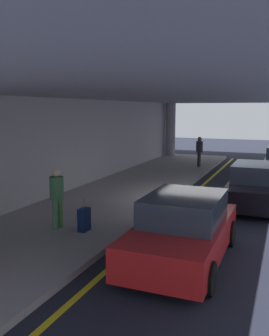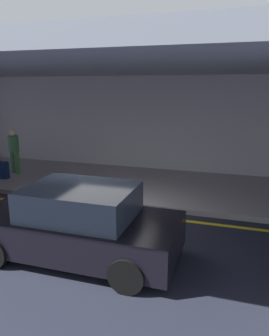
# 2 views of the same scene
# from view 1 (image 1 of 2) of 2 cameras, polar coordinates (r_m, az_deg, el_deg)

# --- Properties ---
(ground_plane) EXTENTS (60.00, 60.00, 0.00)m
(ground_plane) POSITION_cam_1_polar(r_m,az_deg,el_deg) (13.95, 9.95, -5.22)
(ground_plane) COLOR #1F212E
(sidewalk) EXTENTS (26.00, 4.20, 0.15)m
(sidewalk) POSITION_cam_1_polar(r_m,az_deg,el_deg) (14.87, -1.82, -3.90)
(sidewalk) COLOR gray
(sidewalk) RESTS_ON ground
(lane_stripe_yellow) EXTENTS (26.00, 0.14, 0.01)m
(lane_stripe_yellow) POSITION_cam_1_polar(r_m,az_deg,el_deg) (14.07, 7.70, -5.02)
(lane_stripe_yellow) COLOR yellow
(lane_stripe_yellow) RESTS_ON ground
(support_column_left_mid) EXTENTS (0.68, 0.68, 3.65)m
(support_column_left_mid) POSITION_cam_1_polar(r_m,az_deg,el_deg) (26.39, 5.51, 5.89)
(support_column_left_mid) COLOR gray
(support_column_left_mid) RESTS_ON sidewalk
(ceiling_overhang) EXTENTS (28.00, 13.20, 0.30)m
(ceiling_overhang) POSITION_cam_1_polar(r_m,az_deg,el_deg) (14.31, -0.03, 11.23)
(ceiling_overhang) COLOR gray
(ceiling_overhang) RESTS_ON support_column_far_left
(terminal_back_wall) EXTENTS (26.00, 0.30, 3.80)m
(terminal_back_wall) POSITION_cam_1_polar(r_m,az_deg,el_deg) (15.62, -9.42, 3.40)
(terminal_back_wall) COLOR #B1ABB4
(terminal_back_wall) RESTS_ON ground
(car_red) EXTENTS (4.10, 1.92, 1.50)m
(car_red) POSITION_cam_1_polar(r_m,az_deg,el_deg) (8.57, 7.42, -9.32)
(car_red) COLOR red
(car_red) RESTS_ON ground
(car_black) EXTENTS (4.10, 1.92, 1.50)m
(car_black) POSITION_cam_1_polar(r_m,az_deg,el_deg) (13.79, 18.08, -2.66)
(car_black) COLOR black
(car_black) RESTS_ON ground
(traveler_with_luggage) EXTENTS (0.38, 0.38, 1.68)m
(traveler_with_luggage) POSITION_cam_1_polar(r_m,az_deg,el_deg) (21.50, 9.86, 2.79)
(traveler_with_luggage) COLOR black
(traveler_with_luggage) RESTS_ON sidewalk
(person_waiting_for_ride) EXTENTS (0.38, 0.38, 1.68)m
(person_waiting_for_ride) POSITION_cam_1_polar(r_m,az_deg,el_deg) (10.37, -11.75, -3.90)
(person_waiting_for_ride) COLOR #476F52
(person_waiting_for_ride) RESTS_ON sidewalk
(suitcase_upright_primary) EXTENTS (0.36, 0.22, 0.90)m
(suitcase_upright_primary) POSITION_cam_1_polar(r_m,az_deg,el_deg) (10.20, -7.68, -7.80)
(suitcase_upright_primary) COLOR #0D1E49
(suitcase_upright_primary) RESTS_ON sidewalk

